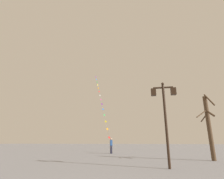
{
  "coord_description": "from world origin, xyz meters",
  "views": [
    {
      "loc": [
        1.23,
        -2.97,
        1.34
      ],
      "look_at": [
        -3.96,
        25.47,
        9.82
      ],
      "focal_mm": 28.43,
      "sensor_mm": 36.0,
      "label": 1
    }
  ],
  "objects_px": {
    "twin_lantern_lamp_post": "(165,107)",
    "kite_flyer": "(111,145)",
    "bare_tree": "(209,125)",
    "kite_train": "(101,100)"
  },
  "relations": [
    {
      "from": "twin_lantern_lamp_post",
      "to": "kite_flyer",
      "type": "bearing_deg",
      "value": 114.69
    },
    {
      "from": "kite_flyer",
      "to": "bare_tree",
      "type": "distance_m",
      "value": 10.97
    },
    {
      "from": "kite_train",
      "to": "twin_lantern_lamp_post",
      "type": "bearing_deg",
      "value": -67.51
    },
    {
      "from": "kite_train",
      "to": "bare_tree",
      "type": "xyz_separation_m",
      "value": [
        12.79,
        -17.54,
        -6.49
      ]
    },
    {
      "from": "kite_train",
      "to": "bare_tree",
      "type": "relative_size",
      "value": 4.08
    },
    {
      "from": "kite_train",
      "to": "kite_flyer",
      "type": "xyz_separation_m",
      "value": [
        4.08,
        -11.07,
        -8.1
      ]
    },
    {
      "from": "kite_flyer",
      "to": "bare_tree",
      "type": "bearing_deg",
      "value": -146.95
    },
    {
      "from": "twin_lantern_lamp_post",
      "to": "kite_train",
      "type": "xyz_separation_m",
      "value": [
        -9.16,
        22.13,
        5.81
      ]
    },
    {
      "from": "twin_lantern_lamp_post",
      "to": "kite_flyer",
      "type": "height_order",
      "value": "twin_lantern_lamp_post"
    },
    {
      "from": "twin_lantern_lamp_post",
      "to": "bare_tree",
      "type": "xyz_separation_m",
      "value": [
        3.63,
        4.59,
        -0.68
      ]
    }
  ]
}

